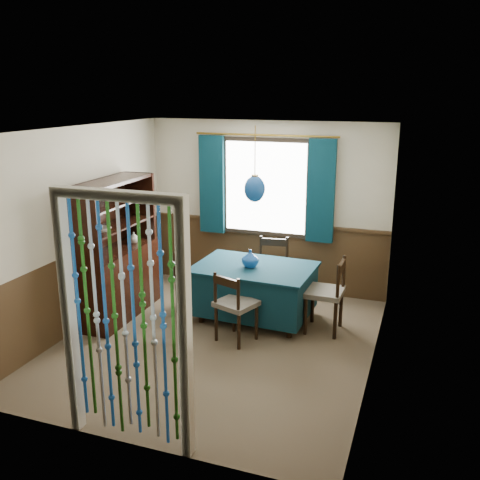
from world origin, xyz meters
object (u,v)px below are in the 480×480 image
at_px(bowl_shelf, 102,229).
at_px(sideboard, 117,270).
at_px(chair_left, 191,278).
at_px(pendant_lamp, 255,189).
at_px(chair_right, 327,293).
at_px(vase_sideboard, 134,237).
at_px(vase_table, 250,259).
at_px(dining_table, 254,288).
at_px(chair_far, 272,269).
at_px(chair_near, 235,305).

bearing_deg(bowl_shelf, sideboard, 99.70).
height_order(chair_left, bowl_shelf, bowl_shelf).
relative_size(pendant_lamp, bowl_shelf, 4.16).
height_order(chair_right, vase_sideboard, vase_sideboard).
bearing_deg(vase_sideboard, vase_table, 2.74).
xyz_separation_m(chair_left, sideboard, (-0.85, -0.48, 0.17)).
relative_size(sideboard, vase_table, 8.68).
relative_size(chair_left, sideboard, 0.47).
bearing_deg(dining_table, chair_right, -0.54).
bearing_deg(sideboard, chair_left, 28.88).
relative_size(chair_far, chair_right, 0.97).
xyz_separation_m(dining_table, vase_table, (-0.04, -0.04, 0.41)).
height_order(sideboard, bowl_shelf, sideboard).
height_order(chair_near, vase_sideboard, vase_sideboard).
distance_m(chair_left, vase_sideboard, 0.96).
bearing_deg(vase_sideboard, sideboard, -99.34).
relative_size(pendant_lamp, vase_table, 4.43).
height_order(vase_table, bowl_shelf, bowl_shelf).
relative_size(dining_table, vase_table, 7.38).
relative_size(chair_near, bowl_shelf, 3.89).
relative_size(chair_near, vase_table, 4.15).
distance_m(dining_table, chair_near, 0.70).
distance_m(chair_near, chair_far, 1.35).
bearing_deg(chair_right, dining_table, 87.85).
bearing_deg(vase_table, pendant_lamp, 45.79).
relative_size(chair_left, bowl_shelf, 3.81).
bearing_deg(chair_left, chair_far, 126.94).
xyz_separation_m(dining_table, vase_sideboard, (-1.68, -0.12, 0.57)).
height_order(chair_near, sideboard, sideboard).
height_order(chair_far, sideboard, sideboard).
relative_size(dining_table, chair_left, 1.82).
relative_size(dining_table, vase_sideboard, 9.50).
xyz_separation_m(chair_near, chair_right, (0.97, 0.65, 0.04)).
xyz_separation_m(chair_left, vase_sideboard, (-0.79, -0.12, 0.54)).
xyz_separation_m(chair_near, sideboard, (-1.73, 0.21, 0.16)).
height_order(chair_near, chair_right, chair_right).
bearing_deg(dining_table, vase_sideboard, -173.50).
distance_m(chair_near, sideboard, 1.75).
distance_m(dining_table, bowl_shelf, 2.06).
bearing_deg(sideboard, pendant_lamp, 14.78).
bearing_deg(vase_table, chair_right, -0.51).
bearing_deg(chair_left, chair_near, 54.25).
height_order(chair_left, pendant_lamp, pendant_lamp).
height_order(chair_near, pendant_lamp, pendant_lamp).
bearing_deg(pendant_lamp, bowl_shelf, -153.49).
height_order(pendant_lamp, vase_sideboard, pendant_lamp).
xyz_separation_m(pendant_lamp, vase_table, (-0.04, -0.04, -0.91)).
xyz_separation_m(chair_far, vase_sideboard, (-1.73, -0.76, 0.51)).
distance_m(bowl_shelf, vase_sideboard, 0.77).
relative_size(chair_far, vase_sideboard, 5.62).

